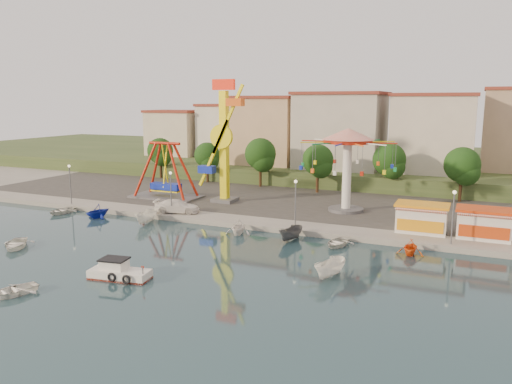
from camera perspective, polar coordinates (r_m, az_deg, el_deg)
The scene contains 36 objects.
ground at distance 47.42m, azimuth -10.14°, elevation -7.31°, with size 200.00×200.00×0.00m, color #132A36.
quay_deck at distance 103.50m, azimuth 9.34°, elevation 2.47°, with size 200.00×100.00×0.60m, color #9E998E.
asphalt_pad at distance 73.29m, azimuth 3.01°, elevation -0.39°, with size 90.00×28.00×0.01m, color #4C4944.
hill_terrace at distance 108.16m, azimuth 10.03°, elevation 3.43°, with size 200.00×60.00×3.00m, color #384C26.
pirate_ship_ride at distance 72.08m, azimuth -10.31°, elevation 2.33°, with size 10.00×5.00×8.00m.
kamikaze_tower at distance 67.35m, azimuth -3.57°, elevation 5.49°, with size 5.03×3.10×16.50m.
wave_swinger at distance 62.70m, azimuth 10.43°, elevation 4.64°, with size 11.60×11.60×10.40m.
booth_left at distance 55.35m, azimuth 18.41°, elevation -2.80°, with size 5.40×3.78×3.08m.
booth_mid at distance 55.17m, azimuth 24.60°, elevation -3.27°, with size 5.40×3.78×3.08m.
lamp_post_0 at distance 71.49m, azimuth -20.45°, elevation 0.72°, with size 0.14×0.14×5.00m, color #59595E.
lamp_post_1 at distance 61.50m, azimuth -9.68°, elevation -0.24°, with size 0.14×0.14×5.00m, color #59595E.
lamp_post_2 at distance 54.45m, azimuth 4.52°, elevation -1.50°, with size 0.14×0.14×5.00m, color #59595E.
lamp_post_3 at distance 51.57m, azimuth 21.56°, elevation -2.87°, with size 0.14×0.14×5.00m, color #59595E.
tree_0 at distance 90.85m, azimuth -10.90°, elevation 4.63°, with size 4.60×4.60×7.19m.
tree_1 at distance 84.97m, azimuth -5.60°, elevation 4.19°, with size 4.35×4.35×6.80m.
tree_2 at distance 80.08m, azimuth 0.50°, elevation 4.38°, with size 5.02×5.02×7.85m.
tree_3 at distance 75.36m, azimuth 7.08°, elevation 3.65°, with size 4.68×4.68×7.32m.
tree_4 at distance 76.04m, azimuth 14.98°, elevation 3.58°, with size 4.86×4.86×7.60m.
tree_5 at distance 73.38m, azimuth 22.49°, elevation 2.88°, with size 4.83×4.83×7.54m.
building_0 at distance 102.24m, azimuth -11.48°, elevation 7.17°, with size 9.26×9.53×11.87m, color beige.
building_1 at distance 100.57m, azimuth -4.03°, elevation 6.38°, with size 12.33×9.01×8.63m, color silver.
building_2 at distance 95.61m, azimuth 3.16°, elevation 6.96°, with size 11.95×9.28×11.23m, color tan.
building_3 at distance 88.66m, azimuth 10.83°, elevation 5.87°, with size 12.59×10.50×9.20m, color beige.
building_4 at distance 90.01m, azimuth 19.74°, elevation 5.53°, with size 10.75×9.23×9.24m, color beige.
cabin_motorboat at distance 42.64m, azimuth -15.43°, elevation -8.90°, with size 5.22×2.63×1.76m.
rowboat_a at distance 54.65m, azimuth -25.77°, elevation -5.36°, with size 2.91×4.08×0.84m, color white.
rowboat_b at distance 41.96m, azimuth -26.07°, elevation -10.06°, with size 2.58×3.61×0.75m, color white.
skiff at distance 41.60m, azimuth 8.46°, elevation -8.68°, with size 1.50×3.99×1.54m, color white.
van at distance 62.56m, azimuth -9.01°, elevation -1.62°, with size 2.26×5.56×1.61m, color white.
moored_boat_0 at distance 68.79m, azimuth -21.33°, elevation -1.99°, with size 2.70×3.78×0.78m, color silver.
moored_boat_1 at distance 64.71m, azimuth -17.66°, elevation -2.07°, with size 2.86×3.32×1.75m, color #12229D.
moored_boat_2 at distance 60.22m, azimuth -12.45°, elevation -2.79°, with size 1.58×4.20×1.62m, color white.
moored_boat_4 at distance 54.09m, azimuth -2.02°, elevation -4.01°, with size 2.74×3.18×1.67m, color white.
moored_boat_5 at distance 51.85m, azimuth 4.01°, elevation -4.78°, with size 1.44×3.84×1.48m, color #4F5054.
moored_boat_6 at distance 50.57m, azimuth 9.26°, elevation -5.71°, with size 2.61×3.65×0.76m, color silver.
moored_boat_7 at distance 49.27m, azimuth 17.25°, elevation -6.02°, with size 2.48×2.88×1.52m, color #F95E16.
Camera 1 is at (25.54, -37.33, 14.26)m, focal length 35.00 mm.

